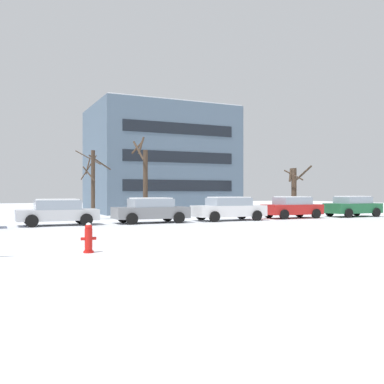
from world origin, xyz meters
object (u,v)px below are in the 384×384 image
(parked_car_silver, at_px, (57,212))
(parked_car_gray, at_px, (151,210))
(fire_hydrant, at_px, (89,238))
(parked_car_green, at_px, (353,206))
(parked_car_white, at_px, (229,208))
(parked_car_red, at_px, (292,207))

(parked_car_silver, distance_m, parked_car_gray, 5.11)
(parked_car_gray, bearing_deg, parked_car_silver, 176.58)
(fire_hydrant, distance_m, parked_car_gray, 12.45)
(parked_car_green, bearing_deg, parked_car_gray, 179.81)
(parked_car_silver, height_order, parked_car_white, parked_car_white)
(fire_hydrant, relative_size, parked_car_green, 0.22)
(parked_car_white, bearing_deg, parked_car_silver, 178.08)
(fire_hydrant, xyz_separation_m, parked_car_white, (10.95, 10.96, 0.31))
(parked_car_gray, xyz_separation_m, parked_car_green, (15.30, -0.05, 0.02))
(parked_car_white, height_order, parked_car_red, parked_car_red)
(parked_car_silver, relative_size, parked_car_red, 1.04)
(fire_hydrant, distance_m, parked_car_silver, 11.32)
(parked_car_gray, height_order, parked_car_green, parked_car_green)
(fire_hydrant, distance_m, parked_car_white, 15.49)
(parked_car_silver, bearing_deg, parked_car_red, -0.08)
(parked_car_gray, bearing_deg, fire_hydrant, -118.00)
(parked_car_white, relative_size, parked_car_red, 1.13)
(parked_car_gray, bearing_deg, parked_car_red, 1.59)
(parked_car_red, xyz_separation_m, parked_car_green, (5.10, -0.33, 0.01))
(fire_hydrant, bearing_deg, parked_car_silver, 86.23)
(parked_car_red, bearing_deg, parked_car_green, -3.74)
(parked_car_silver, height_order, parked_car_green, parked_car_green)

